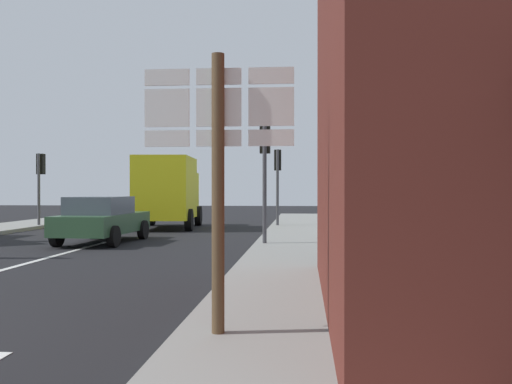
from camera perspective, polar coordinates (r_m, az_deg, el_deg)
ground_plane at (r=16.85m, az=-17.30°, el=-5.54°), size 80.00×80.00×0.00m
sidewalk_right at (r=13.62m, az=4.55°, el=-6.62°), size 2.72×44.00×0.14m
lane_centre_stripe at (r=13.25m, az=-23.89°, el=-7.12°), size 0.16×12.00×0.01m
sedan_far at (r=18.45m, az=-15.37°, el=-2.65°), size 2.09×4.26×1.47m
delivery_truck at (r=24.53m, az=-8.94°, el=0.18°), size 2.80×5.15×3.05m
route_sign_post at (r=6.17m, az=-3.85°, el=2.95°), size 1.66×0.14×3.20m
traffic_light_far_left at (r=26.35m, az=-21.07°, el=1.82°), size 0.30×0.49×3.25m
traffic_light_far_right at (r=24.48m, az=2.22°, el=2.24°), size 0.30×0.49×3.42m
traffic_light_near_right at (r=16.46m, az=0.91°, el=3.79°), size 0.30×0.49×3.66m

